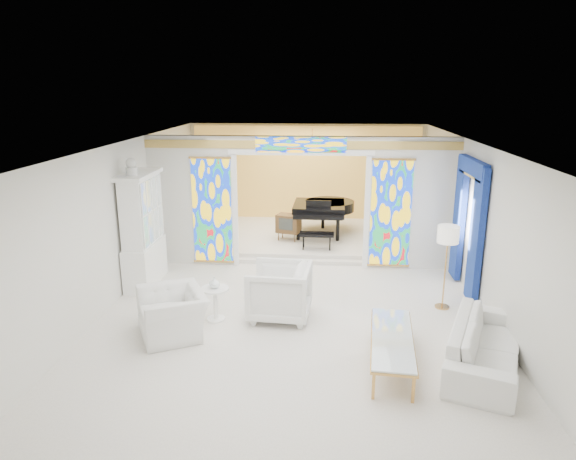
# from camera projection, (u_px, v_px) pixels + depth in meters

# --- Properties ---
(floor) EXTENTS (12.00, 12.00, 0.00)m
(floor) POSITION_uv_depth(u_px,v_px,m) (296.00, 298.00, 10.17)
(floor) COLOR white
(floor) RESTS_ON ground
(ceiling) EXTENTS (7.00, 12.00, 0.02)m
(ceiling) POSITION_uv_depth(u_px,v_px,m) (296.00, 146.00, 9.36)
(ceiling) COLOR silver
(ceiling) RESTS_ON wall_back
(wall_back) EXTENTS (7.00, 0.02, 3.00)m
(wall_back) POSITION_uv_depth(u_px,v_px,m) (307.00, 174.00, 15.53)
(wall_back) COLOR silver
(wall_back) RESTS_ON floor
(wall_front) EXTENTS (7.00, 0.02, 3.00)m
(wall_front) POSITION_uv_depth(u_px,v_px,m) (255.00, 424.00, 4.00)
(wall_front) COLOR silver
(wall_front) RESTS_ON floor
(wall_left) EXTENTS (0.02, 12.00, 3.00)m
(wall_left) POSITION_uv_depth(u_px,v_px,m) (117.00, 222.00, 10.00)
(wall_left) COLOR silver
(wall_left) RESTS_ON floor
(wall_right) EXTENTS (0.02, 12.00, 3.00)m
(wall_right) POSITION_uv_depth(u_px,v_px,m) (484.00, 229.00, 9.54)
(wall_right) COLOR silver
(wall_right) RESTS_ON floor
(partition_wall) EXTENTS (7.00, 0.22, 3.00)m
(partition_wall) POSITION_uv_depth(u_px,v_px,m) (301.00, 196.00, 11.64)
(partition_wall) COLOR silver
(partition_wall) RESTS_ON floor
(stained_glass_left) EXTENTS (0.90, 0.04, 2.40)m
(stained_glass_left) POSITION_uv_depth(u_px,v_px,m) (212.00, 211.00, 11.77)
(stained_glass_left) COLOR gold
(stained_glass_left) RESTS_ON partition_wall
(stained_glass_right) EXTENTS (0.90, 0.04, 2.40)m
(stained_glass_right) POSITION_uv_depth(u_px,v_px,m) (391.00, 214.00, 11.50)
(stained_glass_right) COLOR gold
(stained_glass_right) RESTS_ON partition_wall
(stained_glass_transom) EXTENTS (2.00, 0.04, 0.34)m
(stained_glass_transom) POSITION_uv_depth(u_px,v_px,m) (301.00, 145.00, 11.23)
(stained_glass_transom) COLOR gold
(stained_glass_transom) RESTS_ON partition_wall
(alcove_platform) EXTENTS (6.80, 3.80, 0.18)m
(alcove_platform) POSITION_uv_depth(u_px,v_px,m) (304.00, 236.00, 14.09)
(alcove_platform) COLOR white
(alcove_platform) RESTS_ON floor
(gold_curtain_back) EXTENTS (6.70, 0.10, 2.90)m
(gold_curtain_back) POSITION_uv_depth(u_px,v_px,m) (306.00, 175.00, 15.42)
(gold_curtain_back) COLOR #F1BC53
(gold_curtain_back) RESTS_ON wall_back
(chandelier) EXTENTS (0.48, 0.48, 0.30)m
(chandelier) POSITION_uv_depth(u_px,v_px,m) (312.00, 147.00, 13.32)
(chandelier) COLOR #C89146
(chandelier) RESTS_ON ceiling
(blue_drapes) EXTENTS (0.14, 1.85, 2.65)m
(blue_drapes) POSITION_uv_depth(u_px,v_px,m) (468.00, 215.00, 10.20)
(blue_drapes) COLOR navy
(blue_drapes) RESTS_ON wall_right
(china_cabinet) EXTENTS (0.56, 1.46, 2.72)m
(china_cabinet) POSITION_uv_depth(u_px,v_px,m) (143.00, 230.00, 10.64)
(china_cabinet) COLOR white
(china_cabinet) RESTS_ON floor
(armchair_left) EXTENTS (1.44, 1.51, 0.76)m
(armchair_left) POSITION_uv_depth(u_px,v_px,m) (173.00, 313.00, 8.59)
(armchair_left) COLOR white
(armchair_left) RESTS_ON floor
(armchair_right) EXTENTS (1.17, 1.14, 0.99)m
(armchair_right) POSITION_uv_depth(u_px,v_px,m) (279.00, 292.00, 9.21)
(armchair_right) COLOR white
(armchair_right) RESTS_ON floor
(sofa) EXTENTS (1.72, 2.56, 0.70)m
(sofa) POSITION_uv_depth(u_px,v_px,m) (486.00, 345.00, 7.61)
(sofa) COLOR white
(sofa) RESTS_ON floor
(side_table) EXTENTS (0.57, 0.57, 0.61)m
(side_table) POSITION_uv_depth(u_px,v_px,m) (215.00, 299.00, 9.12)
(side_table) COLOR white
(side_table) RESTS_ON floor
(vase) EXTENTS (0.22, 0.22, 0.20)m
(vase) POSITION_uv_depth(u_px,v_px,m) (215.00, 283.00, 9.04)
(vase) COLOR silver
(vase) RESTS_ON side_table
(coffee_table) EXTENTS (0.82, 2.08, 0.45)m
(coffee_table) POSITION_uv_depth(u_px,v_px,m) (392.00, 339.00, 7.64)
(coffee_table) COLOR white
(coffee_table) RESTS_ON floor
(floor_lamp) EXTENTS (0.48, 0.48, 1.60)m
(floor_lamp) POSITION_uv_depth(u_px,v_px,m) (448.00, 238.00, 9.38)
(floor_lamp) COLOR #C89146
(floor_lamp) RESTS_ON floor
(grand_piano) EXTENTS (1.67, 2.58, 1.03)m
(grand_piano) POSITION_uv_depth(u_px,v_px,m) (324.00, 208.00, 13.92)
(grand_piano) COLOR black
(grand_piano) RESTS_ON alcove_platform
(tv_console) EXTENTS (0.68, 0.56, 0.68)m
(tv_console) POSITION_uv_depth(u_px,v_px,m) (289.00, 224.00, 13.32)
(tv_console) COLOR brown
(tv_console) RESTS_ON alcove_platform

